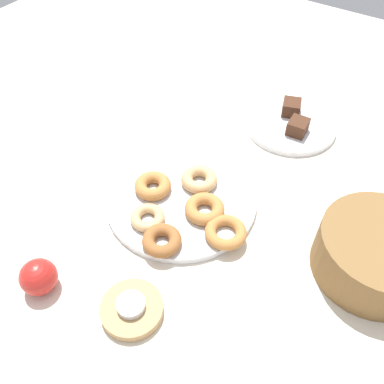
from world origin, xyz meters
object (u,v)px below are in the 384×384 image
(donut_5, at_px, (226,232))
(apple, at_px, (39,277))
(donut_plate, at_px, (181,198))
(donut_3, at_px, (153,186))
(brownie_far, at_px, (298,127))
(tealight, at_px, (131,305))
(donut_2, at_px, (148,218))
(brownie_near, at_px, (291,107))
(cake_plate, at_px, (290,124))
(candle_holder, at_px, (132,309))
(donut_1, at_px, (199,179))
(basket, at_px, (376,254))
(donut_0, at_px, (205,209))
(donut_4, at_px, (162,240))

(donut_5, bearing_deg, apple, -39.27)
(donut_plate, xyz_separation_m, donut_3, (0.02, -0.06, 0.02))
(brownie_far, xyz_separation_m, tealight, (0.64, -0.04, -0.01))
(donut_2, xyz_separation_m, tealight, (0.18, 0.10, -0.00))
(donut_5, xyz_separation_m, brownie_near, (-0.47, -0.07, 0.01))
(cake_plate, distance_m, brownie_far, 0.05)
(candle_holder, bearing_deg, cake_plate, 178.90)
(brownie_far, distance_m, apple, 0.74)
(donut_5, bearing_deg, cake_plate, -173.70)
(donut_1, height_order, brownie_near, brownie_near)
(donut_2, relative_size, brownie_near, 1.38)
(donut_2, distance_m, brownie_near, 0.54)
(donut_5, relative_size, cake_plate, 0.35)
(basket, bearing_deg, brownie_near, -136.80)
(donut_0, bearing_deg, donut_1, -139.28)
(candle_holder, bearing_deg, donut_5, 165.71)
(donut_0, relative_size, candle_holder, 0.75)
(donut_3, bearing_deg, donut_0, 93.75)
(donut_3, bearing_deg, apple, -6.06)
(cake_plate, relative_size, brownie_far, 4.61)
(donut_1, bearing_deg, brownie_near, 170.34)
(donut_0, relative_size, donut_5, 0.99)
(donut_2, bearing_deg, donut_5, 110.62)
(donut_2, xyz_separation_m, cake_plate, (-0.50, 0.11, -0.02))
(tealight, bearing_deg, candle_holder, 0.00)
(donut_3, xyz_separation_m, basket, (-0.09, 0.49, 0.02))
(donut_plate, relative_size, candle_holder, 2.97)
(donut_0, height_order, donut_5, donut_0)
(donut_plate, xyz_separation_m, donut_1, (-0.06, 0.01, 0.02))
(tealight, bearing_deg, donut_3, -150.23)
(donut_2, height_order, brownie_far, brownie_far)
(candle_holder, relative_size, apple, 1.64)
(donut_3, relative_size, brownie_far, 1.56)
(donut_3, height_order, brownie_near, brownie_near)
(donut_0, bearing_deg, donut_plate, -100.92)
(candle_holder, bearing_deg, brownie_far, 176.04)
(donut_plate, xyz_separation_m, apple, (0.34, -0.10, 0.03))
(donut_4, height_order, apple, apple)
(donut_4, distance_m, brownie_far, 0.50)
(cake_plate, bearing_deg, brownie_far, 45.00)
(apple, bearing_deg, donut_5, 140.73)
(brownie_near, bearing_deg, brownie_far, 36.03)
(donut_2, height_order, cake_plate, donut_2)
(donut_0, height_order, brownie_near, brownie_near)
(donut_plate, bearing_deg, donut_1, 166.57)
(donut_5, height_order, brownie_near, brownie_near)
(donut_4, bearing_deg, apple, -35.17)
(donut_plate, bearing_deg, cake_plate, 166.26)
(candle_holder, bearing_deg, donut_2, -150.55)
(cake_plate, height_order, basket, basket)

